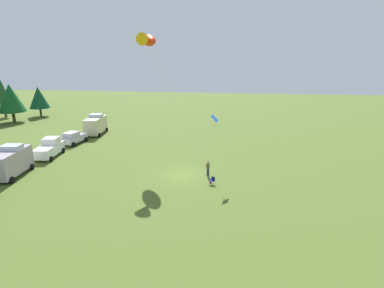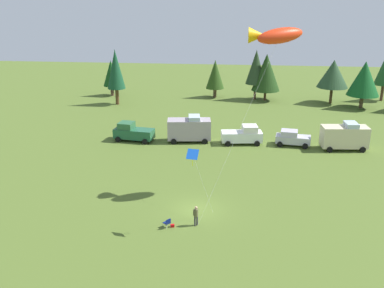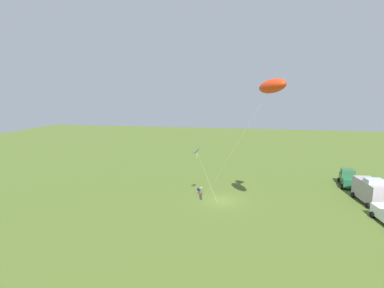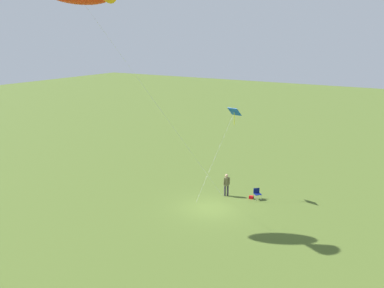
{
  "view_description": "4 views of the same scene",
  "coord_description": "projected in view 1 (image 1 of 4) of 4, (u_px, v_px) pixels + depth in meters",
  "views": [
    {
      "loc": [
        -30.43,
        -5.05,
        12.54
      ],
      "look_at": [
        -0.94,
        -1.12,
        3.89
      ],
      "focal_mm": 28.0,
      "sensor_mm": 36.0,
      "label": 1
    },
    {
      "loc": [
        3.2,
        -35.15,
        18.36
      ],
      "look_at": [
        -0.41,
        -0.12,
        6.14
      ],
      "focal_mm": 42.0,
      "sensor_mm": 36.0,
      "label": 2
    },
    {
      "loc": [
        37.22,
        3.02,
        13.91
      ],
      "look_at": [
        1.44,
        -3.71,
        7.61
      ],
      "focal_mm": 28.0,
      "sensor_mm": 36.0,
      "label": 3
    },
    {
      "loc": [
        -14.7,
        26.1,
        12.18
      ],
      "look_at": [
        1.5,
        0.11,
        4.52
      ],
      "focal_mm": 42.0,
      "sensor_mm": 36.0,
      "label": 4
    }
  ],
  "objects": [
    {
      "name": "van_camper_beige",
      "position": [
        96.0,
        125.0,
        50.25
      ],
      "size": [
        5.57,
        2.99,
        3.34
      ],
      "rotation": [
        0.0,
        0.0,
        0.09
      ],
      "color": "beige",
      "rests_on": "ground"
    },
    {
      "name": "car_silver_compact",
      "position": [
        73.0,
        138.0,
        44.77
      ],
      "size": [
        4.42,
        2.71,
        1.89
      ],
      "rotation": [
        0.0,
        0.0,
        3.0
      ],
      "color": "#B8B7C0",
      "rests_on": "ground"
    },
    {
      "name": "kite_diamond_blue",
      "position": [
        214.0,
        120.0,
        30.92
      ],
      "size": [
        2.01,
        3.4,
        6.77
      ],
      "color": "blue",
      "rests_on": "ground"
    },
    {
      "name": "ground_plane",
      "position": [
        183.0,
        175.0,
        33.1
      ],
      "size": [
        160.0,
        160.0,
        0.0
      ],
      "primitive_type": "plane",
      "color": "#4D6325"
    },
    {
      "name": "van_motorhome_grey",
      "position": [
        10.0,
        162.0,
        32.45
      ],
      "size": [
        5.62,
        3.12,
        3.34
      ],
      "rotation": [
        0.0,
        0.0,
        0.12
      ],
      "color": "#A395A0",
      "rests_on": "ground"
    },
    {
      "name": "folding_chair",
      "position": [
        212.0,
        180.0,
        30.56
      ],
      "size": [
        0.68,
        0.68,
        0.82
      ],
      "rotation": [
        0.0,
        0.0,
        2.41
      ],
      "color": "#0B1857",
      "rests_on": "ground"
    },
    {
      "name": "truck_white_pickup",
      "position": [
        49.0,
        148.0,
        39.01
      ],
      "size": [
        5.21,
        2.92,
        2.34
      ],
      "rotation": [
        0.0,
        0.0,
        0.13
      ],
      "color": "white",
      "rests_on": "ground"
    },
    {
      "name": "kite_large_fish",
      "position": [
        147.0,
        40.0,
        35.65
      ],
      "size": [
        8.76,
        9.43,
        15.4
      ],
      "color": "red",
      "rests_on": "ground"
    },
    {
      "name": "backpack_on_grass",
      "position": [
        211.0,
        182.0,
        31.05
      ],
      "size": [
        0.35,
        0.27,
        0.22
      ],
      "primitive_type": "cube",
      "rotation": [
        0.0,
        0.0,
        0.17
      ],
      "color": "red",
      "rests_on": "ground"
    },
    {
      "name": "person_kite_flyer",
      "position": [
        208.0,
        167.0,
        32.64
      ],
      "size": [
        0.49,
        0.5,
        1.74
      ],
      "rotation": [
        0.0,
        0.0,
        2.33
      ],
      "color": "#333038",
      "rests_on": "ground"
    }
  ]
}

